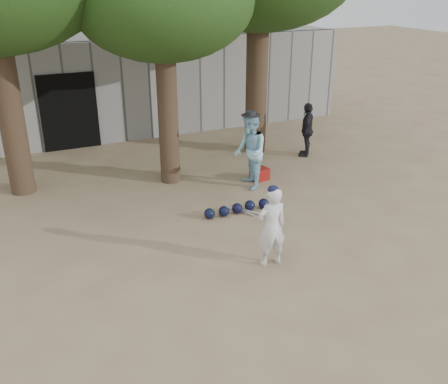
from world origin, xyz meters
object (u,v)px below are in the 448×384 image
spectator_blue (250,152)px  spectator_dark (307,130)px  boy_player (272,227)px  red_bag (260,174)px

spectator_blue → spectator_dark: 2.89m
boy_player → red_bag: bearing=-113.1°
spectator_blue → spectator_dark: size_ratio=1.19×
boy_player → red_bag: 4.02m
spectator_blue → red_bag: (0.45, 0.31, -0.75)m
spectator_blue → red_bag: size_ratio=4.30×
boy_player → red_bag: (1.71, 3.59, -0.58)m
spectator_blue → spectator_dark: (2.52, 1.40, -0.15)m
spectator_dark → red_bag: (-2.07, -1.09, -0.61)m
red_bag → boy_player: bearing=-115.5°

